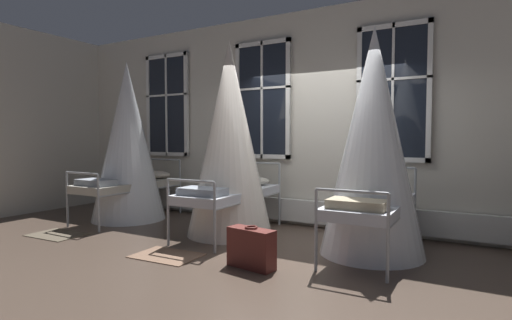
% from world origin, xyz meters
% --- Properties ---
extents(ground, '(20.29, 20.29, 0.00)m').
position_xyz_m(ground, '(0.00, 0.00, 0.00)').
color(ground, '#4C3D33').
extents(back_wall_with_windows, '(10.71, 0.10, 3.51)m').
position_xyz_m(back_wall_with_windows, '(0.00, 1.21, 1.75)').
color(back_wall_with_windows, beige).
rests_on(back_wall_with_windows, ground).
extents(window_bank, '(7.53, 0.10, 3.02)m').
position_xyz_m(window_bank, '(-0.00, 1.09, 1.19)').
color(window_bank, black).
rests_on(window_bank, ground).
extents(cot_first, '(1.27, 1.92, 2.77)m').
position_xyz_m(cot_first, '(-3.22, 0.06, 1.34)').
color(cot_first, '#9EA3A8').
rests_on(cot_first, ground).
extents(cot_second, '(1.27, 1.94, 2.88)m').
position_xyz_m(cot_second, '(-1.04, 0.02, 1.40)').
color(cot_second, '#9EA3A8').
rests_on(cot_second, ground).
extents(cot_third, '(1.27, 1.93, 2.81)m').
position_xyz_m(cot_third, '(1.07, 0.02, 1.36)').
color(cot_third, '#9EA3A8').
rests_on(cot_third, ground).
extents(rug_first, '(0.82, 0.59, 0.01)m').
position_xyz_m(rug_first, '(-3.24, -1.31, 0.01)').
color(rug_first, brown).
rests_on(rug_first, ground).
extents(rug_second, '(0.83, 0.60, 0.01)m').
position_xyz_m(rug_second, '(-1.08, -1.31, 0.01)').
color(rug_second, brown).
rests_on(rug_second, ground).
extents(suitcase_dark, '(0.58, 0.29, 0.47)m').
position_xyz_m(suitcase_dark, '(0.04, -1.18, 0.22)').
color(suitcase_dark, '#5B231E').
rests_on(suitcase_dark, ground).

